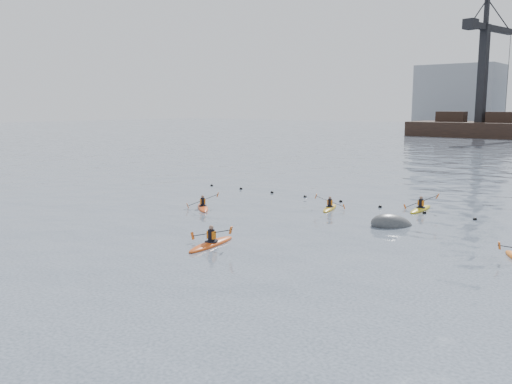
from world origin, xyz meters
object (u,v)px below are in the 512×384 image
Objects in this scene: kayaker_0 at (211,243)px; mooring_buoy at (392,226)px; kayaker_5 at (421,209)px; kayaker_2 at (203,207)px; kayaker_3 at (330,208)px.

kayaker_0 is 1.39× the size of mooring_buoy.
mooring_buoy is (0.52, -5.29, -0.10)m from kayaker_5.
kayaker_0 reaches higher than mooring_buoy.
kayaker_2 is 8.11m from kayaker_3.
kayaker_0 is at bearing -91.62° from kayaker_2.
kayaker_0 is 15.20m from kayaker_5.
kayaker_0 is 1.31× the size of kayaker_2.
mooring_buoy is (5.19, -2.06, -0.09)m from kayaker_3.
kayaker_2 is at bearing -166.32° from mooring_buoy.
kayaker_5 is (11.14, 8.13, 0.00)m from kayaker_2.
kayaker_5 reaches higher than kayaker_3.
kayaker_0 reaches higher than kayaker_3.
kayaker_0 reaches higher than kayaker_2.
kayaker_2 is 0.92× the size of kayaker_3.
kayaker_5 reaches higher than kayaker_2.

